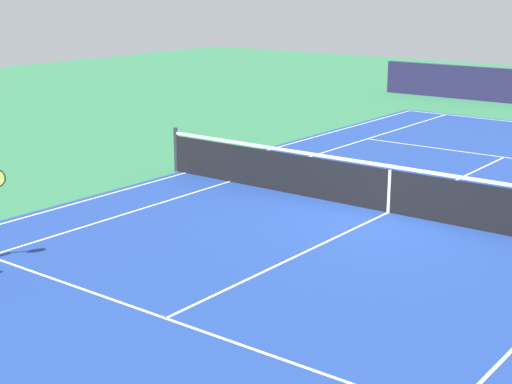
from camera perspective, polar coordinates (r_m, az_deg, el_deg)
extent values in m
plane|color=#2D7247|center=(15.74, 9.72, -1.50)|extent=(60.00, 60.00, 0.00)
cube|color=navy|center=(15.74, 9.72, -1.49)|extent=(24.20, 11.40, 0.00)
cube|color=white|center=(18.82, -5.21, 1.42)|extent=(23.80, 0.05, 0.01)
cube|color=white|center=(17.94, -1.93, 0.79)|extent=(23.80, 0.05, 0.01)
cube|color=white|center=(10.82, -6.67, -9.22)|extent=(0.05, 8.22, 0.01)
cube|color=white|center=(21.46, 17.80, 2.45)|extent=(0.05, 8.22, 0.01)
cube|color=white|center=(15.74, 9.72, -1.48)|extent=(12.80, 0.05, 0.01)
cylinder|color=#2D2D33|center=(18.91, -5.91, 3.13)|extent=(0.10, 0.10, 1.08)
cube|color=black|center=(15.62, 9.79, 0.05)|extent=(0.02, 11.60, 0.88)
cube|color=white|center=(15.50, 9.87, 1.87)|extent=(0.04, 11.60, 0.06)
cube|color=white|center=(15.62, 9.79, 0.05)|extent=(0.04, 0.06, 0.88)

